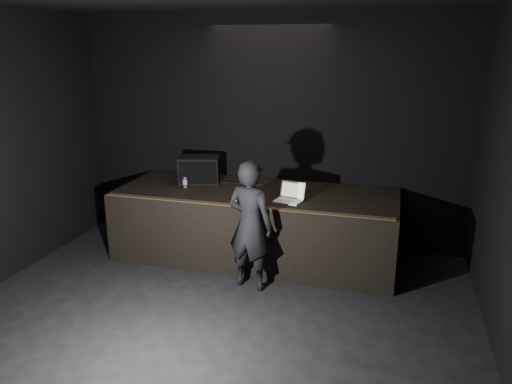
{
  "coord_description": "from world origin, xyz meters",
  "views": [
    {
      "loc": [
        1.87,
        -3.87,
        3.02
      ],
      "look_at": [
        0.13,
        2.3,
        1.12
      ],
      "focal_mm": 35.0,
      "sensor_mm": 36.0,
      "label": 1
    }
  ],
  "objects_px": {
    "stage_riser": "(256,224)",
    "stage_monitor": "(199,170)",
    "person": "(250,225)",
    "beer_can": "(185,182)",
    "laptop": "(290,196)"
  },
  "relations": [
    {
      "from": "stage_riser",
      "to": "stage_monitor",
      "type": "bearing_deg",
      "value": 166.11
    },
    {
      "from": "person",
      "to": "beer_can",
      "type": "bearing_deg",
      "value": -22.34
    },
    {
      "from": "person",
      "to": "laptop",
      "type": "bearing_deg",
      "value": -107.45
    },
    {
      "from": "beer_can",
      "to": "person",
      "type": "bearing_deg",
      "value": -34.41
    },
    {
      "from": "stage_monitor",
      "to": "person",
      "type": "distance_m",
      "value": 1.69
    },
    {
      "from": "stage_monitor",
      "to": "beer_can",
      "type": "bearing_deg",
      "value": -120.52
    },
    {
      "from": "stage_riser",
      "to": "laptop",
      "type": "height_order",
      "value": "laptop"
    },
    {
      "from": "stage_riser",
      "to": "beer_can",
      "type": "relative_size",
      "value": 24.33
    },
    {
      "from": "stage_riser",
      "to": "person",
      "type": "xyz_separation_m",
      "value": [
        0.2,
        -0.95,
        0.34
      ]
    },
    {
      "from": "beer_can",
      "to": "laptop",
      "type": "bearing_deg",
      "value": -7.19
    },
    {
      "from": "stage_monitor",
      "to": "laptop",
      "type": "distance_m",
      "value": 1.62
    },
    {
      "from": "stage_riser",
      "to": "laptop",
      "type": "distance_m",
      "value": 0.85
    },
    {
      "from": "beer_can",
      "to": "stage_riser",
      "type": "bearing_deg",
      "value": 5.16
    },
    {
      "from": "stage_monitor",
      "to": "laptop",
      "type": "relative_size",
      "value": 1.69
    },
    {
      "from": "laptop",
      "to": "beer_can",
      "type": "distance_m",
      "value": 1.63
    }
  ]
}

